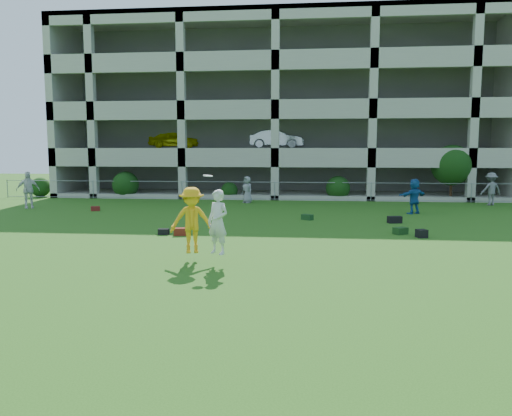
# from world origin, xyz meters

# --- Properties ---
(ground) EXTENTS (100.00, 100.00, 0.00)m
(ground) POSITION_xyz_m (0.00, 0.00, 0.00)
(ground) COLOR #235114
(ground) RESTS_ON ground
(bystander_b) EXTENTS (1.25, 1.08, 2.02)m
(bystander_b) POSITION_xyz_m (-13.17, 13.32, 1.01)
(bystander_b) COLOR silver
(bystander_b) RESTS_ON ground
(bystander_c) EXTENTS (0.92, 0.90, 1.60)m
(bystander_c) POSITION_xyz_m (-1.55, 17.33, 0.80)
(bystander_c) COLOR gray
(bystander_c) RESTS_ON ground
(bystander_d) EXTENTS (1.67, 1.31, 1.77)m
(bystander_d) POSITION_xyz_m (7.42, 13.15, 0.88)
(bystander_d) COLOR #21569A
(bystander_d) RESTS_ON ground
(bystander_f) EXTENTS (1.37, 1.02, 1.90)m
(bystander_f) POSITION_xyz_m (12.61, 17.50, 0.95)
(bystander_f) COLOR slate
(bystander_f) RESTS_ON ground
(bag_red_a) EXTENTS (0.60, 0.42, 0.28)m
(bag_red_a) POSITION_xyz_m (-2.62, 5.72, 0.14)
(bag_red_a) COLOR #601410
(bag_red_a) RESTS_ON ground
(bag_black_b) EXTENTS (0.42, 0.28, 0.22)m
(bag_black_b) POSITION_xyz_m (-3.33, 5.83, 0.11)
(bag_black_b) COLOR black
(bag_black_b) RESTS_ON ground
(bag_green_c) EXTENTS (0.61, 0.57, 0.26)m
(bag_green_c) POSITION_xyz_m (5.66, 6.87, 0.13)
(bag_green_c) COLOR #143413
(bag_green_c) RESTS_ON ground
(crate_d) EXTENTS (0.44, 0.44, 0.30)m
(crate_d) POSITION_xyz_m (6.30, 6.19, 0.15)
(crate_d) COLOR black
(crate_d) RESTS_ON ground
(bag_black_e) EXTENTS (0.66, 0.44, 0.30)m
(bag_black_e) POSITION_xyz_m (5.93, 9.80, 0.15)
(bag_black_e) COLOR black
(bag_black_e) RESTS_ON ground
(bag_red_f) EXTENTS (0.53, 0.45, 0.24)m
(bag_red_f) POSITION_xyz_m (-9.02, 12.57, 0.12)
(bag_red_f) COLOR #530E16
(bag_red_f) RESTS_ON ground
(bag_green_g) EXTENTS (0.58, 0.53, 0.25)m
(bag_green_g) POSITION_xyz_m (2.10, 10.40, 0.12)
(bag_green_g) COLOR #153312
(bag_green_g) RESTS_ON ground
(frisbee_contest) EXTENTS (1.93, 1.34, 2.27)m
(frisbee_contest) POSITION_xyz_m (-0.99, 1.40, 1.21)
(frisbee_contest) COLOR orange
(frisbee_contest) RESTS_ON ground
(parking_garage) EXTENTS (30.00, 14.00, 12.00)m
(parking_garage) POSITION_xyz_m (-0.02, 27.70, 6.01)
(parking_garage) COLOR #9E998C
(parking_garage) RESTS_ON ground
(fence) EXTENTS (36.06, 0.06, 1.20)m
(fence) POSITION_xyz_m (0.00, 19.00, 0.61)
(fence) COLOR gray
(fence) RESTS_ON ground
(shrub_row) EXTENTS (34.38, 2.52, 3.50)m
(shrub_row) POSITION_xyz_m (4.59, 19.70, 1.51)
(shrub_row) COLOR #163D11
(shrub_row) RESTS_ON ground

